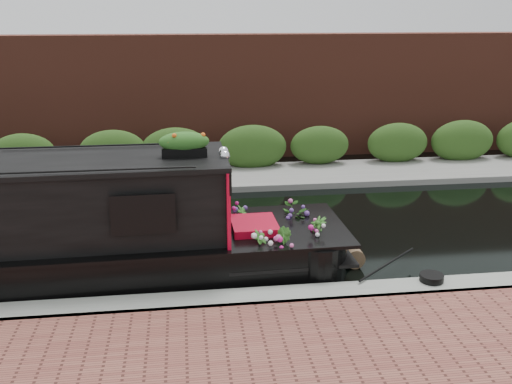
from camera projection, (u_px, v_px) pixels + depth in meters
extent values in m
plane|color=black|center=(184.00, 237.00, 12.51)|extent=(80.00, 80.00, 0.00)
cube|color=gray|center=(186.00, 313.00, 9.40)|extent=(40.00, 0.60, 0.50)
cube|color=gray|center=(183.00, 182.00, 16.47)|extent=(40.00, 2.40, 0.34)
cube|color=#2B4E1A|center=(183.00, 173.00, 17.32)|extent=(40.00, 1.10, 2.80)
cube|color=#5E2C20|center=(182.00, 156.00, 19.30)|extent=(40.00, 1.00, 8.00)
cube|color=red|center=(224.00, 198.00, 10.40)|extent=(0.10, 1.84, 1.42)
cube|color=black|center=(143.00, 214.00, 9.32)|extent=(0.95, 0.05, 0.58)
cube|color=red|center=(254.00, 235.00, 10.70)|extent=(0.86, 0.97, 0.53)
sphere|color=white|center=(225.00, 156.00, 10.01)|extent=(0.19, 0.19, 0.19)
sphere|color=white|center=(223.00, 152.00, 10.29)|extent=(0.19, 0.19, 0.19)
cube|color=black|center=(184.00, 152.00, 10.05)|extent=(0.80, 0.28, 0.16)
ellipsoid|color=orange|center=(184.00, 140.00, 9.98)|extent=(0.87, 0.28, 0.25)
imported|color=#316A23|center=(259.00, 247.00, 10.06)|extent=(0.39, 0.38, 0.61)
imported|color=#316A23|center=(282.00, 246.00, 10.05)|extent=(0.36, 0.41, 0.65)
imported|color=#316A23|center=(296.00, 218.00, 11.42)|extent=(0.58, 0.52, 0.61)
imported|color=#316A23|center=(318.00, 234.00, 10.53)|extent=(0.46, 0.46, 0.67)
imported|color=#316A23|center=(242.00, 219.00, 11.39)|extent=(0.33, 0.38, 0.60)
cylinder|color=brown|center=(353.00, 256.00, 11.11)|extent=(0.38, 0.41, 0.38)
cylinder|color=black|center=(432.00, 278.00, 9.95)|extent=(0.41, 0.41, 0.12)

